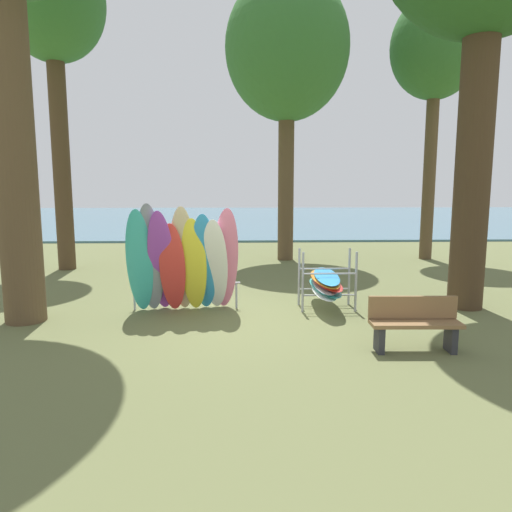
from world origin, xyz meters
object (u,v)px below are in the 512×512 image
(leaning_board_pile, at_px, (183,263))
(park_bench, at_px, (414,323))
(tree_mid_behind, at_px, (52,9))
(board_storage_rack, at_px, (325,283))
(tree_far_left_back, at_px, (436,51))
(tree_far_right_back, at_px, (287,51))

(leaning_board_pile, height_order, park_bench, leaning_board_pile)
(tree_mid_behind, xyz_separation_m, board_storage_rack, (7.23, -5.11, -7.17))
(leaning_board_pile, bearing_deg, tree_far_left_back, 42.28)
(tree_far_right_back, distance_m, leaning_board_pile, 9.77)
(tree_mid_behind, xyz_separation_m, tree_far_left_back, (12.12, 1.71, -0.58))
(tree_far_left_back, relative_size, board_storage_rack, 4.23)
(tree_far_right_back, relative_size, leaning_board_pile, 4.13)
(leaning_board_pile, bearing_deg, tree_far_right_back, 68.71)
(tree_mid_behind, height_order, tree_far_left_back, tree_mid_behind)
(tree_mid_behind, relative_size, tree_far_left_back, 1.08)
(tree_far_right_back, height_order, park_bench, tree_far_right_back)
(tree_far_right_back, bearing_deg, leaning_board_pile, -111.29)
(tree_mid_behind, bearing_deg, leaning_board_pile, -51.78)
(leaning_board_pile, xyz_separation_m, park_bench, (3.88, -2.36, -0.59))
(tree_far_left_back, distance_m, park_bench, 12.27)
(tree_mid_behind, xyz_separation_m, tree_far_right_back, (7.06, 1.72, -0.63))
(leaning_board_pile, relative_size, board_storage_rack, 1.09)
(tree_far_left_back, height_order, board_storage_rack, tree_far_left_back)
(tree_far_left_back, xyz_separation_m, leaning_board_pile, (-7.85, -7.13, -6.09))
(leaning_board_pile, xyz_separation_m, board_storage_rack, (2.96, 0.31, -0.49))
(tree_far_left_back, bearing_deg, tree_mid_behind, -171.98)
(tree_far_right_back, xyz_separation_m, board_storage_rack, (0.17, -6.84, -6.54))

